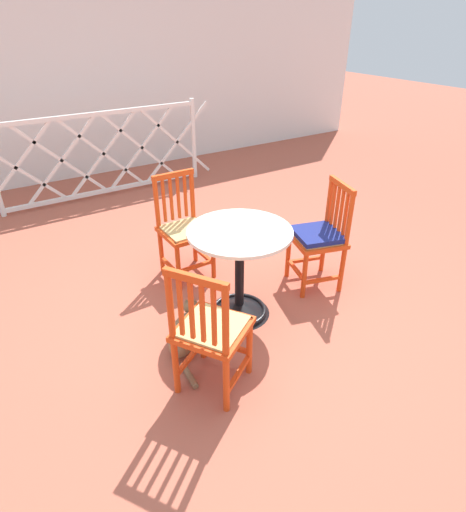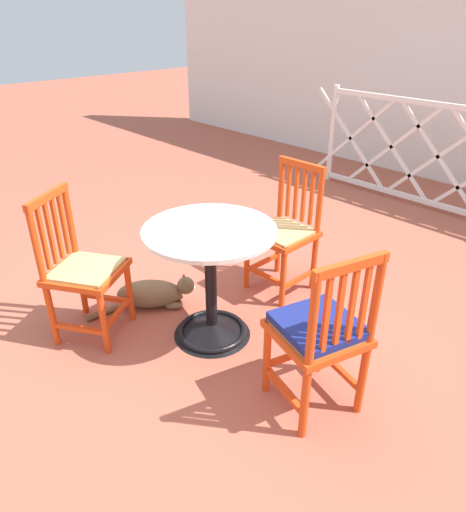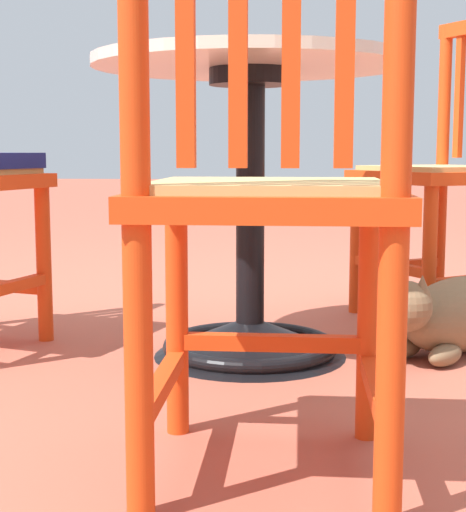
{
  "view_description": "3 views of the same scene",
  "coord_description": "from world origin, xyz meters",
  "px_view_note": "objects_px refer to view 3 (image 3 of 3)",
  "views": [
    {
      "loc": [
        -1.36,
        -2.05,
        2.08
      ],
      "look_at": [
        0.1,
        0.27,
        0.48
      ],
      "focal_mm": 29.66,
      "sensor_mm": 36.0,
      "label": 1
    },
    {
      "loc": [
        1.91,
        -1.32,
        1.81
      ],
      "look_at": [
        0.16,
        0.32,
        0.53
      ],
      "focal_mm": 32.52,
      "sensor_mm": 36.0,
      "label": 2
    },
    {
      "loc": [
        -0.04,
        2.12,
        0.51
      ],
      "look_at": [
        0.15,
        0.17,
        0.25
      ],
      "focal_mm": 55.52,
      "sensor_mm": 36.0,
      "label": 3
    }
  ],
  "objects_px": {
    "cafe_table": "(250,243)",
    "orange_chair_facing_out": "(268,202)",
    "tabby_cat": "(452,316)",
    "orange_chair_near_fence": "(445,176)"
  },
  "relations": [
    {
      "from": "cafe_table",
      "to": "orange_chair_facing_out",
      "type": "height_order",
      "value": "orange_chair_facing_out"
    },
    {
      "from": "orange_chair_facing_out",
      "to": "orange_chair_near_fence",
      "type": "xyz_separation_m",
      "value": [
        -0.47,
        -1.28,
        0.0
      ]
    },
    {
      "from": "cafe_table",
      "to": "orange_chair_near_fence",
      "type": "relative_size",
      "value": 0.83
    },
    {
      "from": "orange_chair_near_fence",
      "to": "tabby_cat",
      "type": "distance_m",
      "value": 0.57
    },
    {
      "from": "cafe_table",
      "to": "tabby_cat",
      "type": "height_order",
      "value": "cafe_table"
    },
    {
      "from": "cafe_table",
      "to": "tabby_cat",
      "type": "xyz_separation_m",
      "value": [
        -0.51,
        -0.07,
        -0.19
      ]
    },
    {
      "from": "cafe_table",
      "to": "orange_chair_near_fence",
      "type": "height_order",
      "value": "orange_chair_near_fence"
    },
    {
      "from": "orange_chair_near_fence",
      "to": "orange_chair_facing_out",
      "type": "bearing_deg",
      "value": 69.93
    },
    {
      "from": "cafe_table",
      "to": "orange_chair_facing_out",
      "type": "bearing_deg",
      "value": 96.31
    },
    {
      "from": "orange_chair_facing_out",
      "to": "orange_chair_near_fence",
      "type": "height_order",
      "value": "same"
    }
  ]
}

